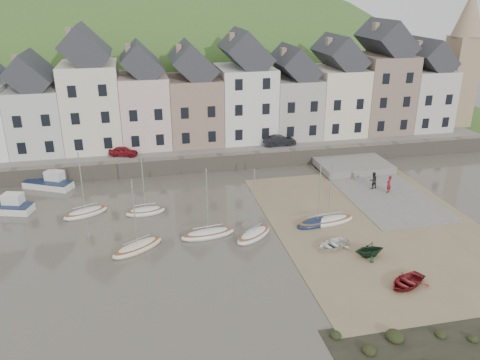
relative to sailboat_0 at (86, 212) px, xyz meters
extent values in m
plane|color=#4C483C|center=(14.17, -7.82, -0.27)|extent=(160.00, 160.00, 0.00)
cube|color=#3D5F26|center=(14.17, 24.18, 0.48)|extent=(90.00, 30.00, 1.50)
cube|color=slate|center=(14.17, 12.68, 1.28)|extent=(70.00, 7.00, 0.10)
cube|color=slate|center=(14.17, 9.18, 0.63)|extent=(70.00, 1.20, 1.80)
cube|color=#796749|center=(25.17, -7.82, -0.24)|extent=(18.00, 26.00, 0.06)
cube|color=slate|center=(29.17, 0.18, -0.21)|extent=(8.00, 18.00, 0.12)
ellipsoid|color=#3D5F26|center=(9.17, 52.18, -18.27)|extent=(134.40, 84.00, 84.00)
cube|color=#BCBCB7|center=(-5.88, 16.18, 4.98)|extent=(5.80, 8.00, 7.50)
cube|color=gray|center=(-7.33, 16.18, 11.66)|extent=(0.60, 0.90, 1.40)
cube|color=beige|center=(0.27, 16.18, 6.23)|extent=(6.40, 8.00, 10.00)
cube|color=gray|center=(-1.33, 16.18, 14.46)|extent=(0.60, 0.90, 1.40)
cube|color=beige|center=(6.32, 16.18, 5.48)|extent=(5.60, 8.00, 8.50)
cube|color=gray|center=(4.92, 16.18, 12.56)|extent=(0.60, 0.90, 1.40)
cube|color=#896E5E|center=(12.27, 16.18, 5.23)|extent=(6.20, 8.00, 8.00)
cube|color=gray|center=(10.72, 16.18, 12.36)|extent=(0.60, 0.90, 1.40)
cube|color=silver|center=(18.72, 16.18, 5.73)|extent=(6.60, 8.00, 9.00)
cube|color=gray|center=(17.07, 16.18, 13.56)|extent=(0.60, 0.90, 1.40)
cube|color=#A6A097|center=(24.97, 16.18, 4.98)|extent=(5.80, 8.00, 7.50)
cube|color=gray|center=(23.52, 16.18, 11.66)|extent=(0.60, 0.90, 1.40)
cube|color=beige|center=(30.92, 16.18, 5.48)|extent=(6.00, 8.00, 8.50)
cube|color=gray|center=(29.42, 16.18, 12.76)|extent=(0.60, 0.90, 1.40)
cube|color=#7F6A5B|center=(37.17, 16.18, 6.23)|extent=(6.40, 8.00, 10.00)
cube|color=gray|center=(35.57, 16.18, 14.46)|extent=(0.60, 0.90, 1.40)
cube|color=beige|center=(43.32, 16.18, 5.23)|extent=(5.80, 8.00, 8.00)
cube|color=gray|center=(41.87, 16.18, 12.16)|extent=(0.60, 0.90, 1.40)
cube|color=#997F60|center=(48.72, 16.18, 7.23)|extent=(3.50, 3.50, 12.00)
cone|color=#997F60|center=(48.72, 16.18, 16.23)|extent=(4.00, 4.00, 6.00)
ellipsoid|color=silver|center=(0.00, 0.00, -0.07)|extent=(4.38, 3.10, 0.84)
ellipsoid|color=brown|center=(0.00, 0.00, 0.15)|extent=(4.02, 2.83, 0.20)
cylinder|color=#B2B5B7|center=(0.00, 0.00, 3.03)|extent=(0.10, 0.10, 5.60)
cylinder|color=#B2B5B7|center=(0.00, 0.00, 0.68)|extent=(2.10, 1.03, 0.08)
ellipsoid|color=silver|center=(5.41, -0.87, -0.07)|extent=(3.79, 1.93, 0.84)
ellipsoid|color=brown|center=(5.41, -0.87, 0.15)|extent=(3.49, 1.76, 0.20)
cylinder|color=#B2B5B7|center=(5.41, -0.87, 3.03)|extent=(0.10, 0.10, 5.60)
cylinder|color=#B2B5B7|center=(5.41, -0.87, 0.68)|extent=(2.00, 0.32, 0.08)
ellipsoid|color=beige|center=(4.56, -7.49, -0.07)|extent=(4.66, 3.74, 0.84)
ellipsoid|color=brown|center=(4.56, -7.49, 0.15)|extent=(4.27, 3.42, 0.20)
cylinder|color=#B2B5B7|center=(4.56, -7.49, 3.03)|extent=(0.10, 0.10, 5.60)
cylinder|color=#B2B5B7|center=(4.56, -7.49, 0.68)|extent=(2.16, 1.43, 0.08)
ellipsoid|color=silver|center=(14.12, -7.47, -0.07)|extent=(4.04, 3.59, 0.84)
ellipsoid|color=brown|center=(14.12, -7.47, 0.15)|extent=(3.70, 3.28, 0.20)
cylinder|color=#B2B5B7|center=(14.12, -7.47, 3.03)|extent=(0.10, 0.10, 5.60)
cylinder|color=#B2B5B7|center=(14.12, -7.47, 0.68)|extent=(1.77, 1.38, 0.08)
ellipsoid|color=silver|center=(10.39, -6.46, -0.07)|extent=(4.81, 2.11, 0.84)
ellipsoid|color=brown|center=(10.39, -6.46, 0.15)|extent=(4.42, 1.93, 0.20)
cylinder|color=#B2B5B7|center=(10.39, -6.46, 3.03)|extent=(0.10, 0.10, 5.60)
cylinder|color=#B2B5B7|center=(10.39, -6.46, 0.68)|extent=(2.55, 0.42, 0.08)
ellipsoid|color=#13213E|center=(20.15, -6.41, -0.07)|extent=(4.36, 2.39, 0.84)
ellipsoid|color=brown|center=(20.15, -6.41, 0.15)|extent=(4.01, 2.18, 0.20)
cylinder|color=#B2B5B7|center=(20.15, -6.41, 3.03)|extent=(0.10, 0.10, 5.60)
cylinder|color=#B2B5B7|center=(20.15, -6.41, 0.68)|extent=(2.23, 0.59, 0.08)
ellipsoid|color=silver|center=(21.18, -6.35, -0.07)|extent=(5.24, 2.22, 0.84)
ellipsoid|color=brown|center=(21.18, -6.35, 0.15)|extent=(4.82, 2.02, 0.20)
cylinder|color=#B2B5B7|center=(21.18, -6.35, 3.03)|extent=(0.10, 0.10, 5.60)
cylinder|color=#B2B5B7|center=(21.18, -6.35, 0.68)|extent=(2.77, 0.48, 0.08)
cube|color=silver|center=(-7.33, 2.26, 0.08)|extent=(5.23, 3.09, 0.70)
cube|color=#13213E|center=(-7.33, 2.26, 0.45)|extent=(5.15, 3.11, 0.08)
cube|color=silver|center=(-6.62, 2.48, 0.93)|extent=(2.01, 1.66, 1.00)
cube|color=silver|center=(-4.32, 7.56, 0.08)|extent=(5.33, 3.84, 0.70)
cube|color=#13213E|center=(-4.32, 7.56, 0.45)|extent=(5.27, 3.84, 0.08)
cube|color=silver|center=(-3.63, 7.91, 0.93)|extent=(2.14, 1.88, 1.00)
imported|color=white|center=(19.87, -10.52, 0.10)|extent=(3.47, 2.98, 0.60)
imported|color=black|center=(22.14, -12.41, 0.42)|extent=(2.38, 2.06, 1.24)
imported|color=maroon|center=(22.89, -16.67, 0.13)|extent=(3.88, 3.44, 0.66)
imported|color=maroon|center=(29.71, -1.31, 0.77)|extent=(0.80, 0.76, 1.84)
imported|color=black|center=(28.66, 0.04, 0.74)|extent=(0.95, 0.79, 1.77)
imported|color=maroon|center=(3.48, 11.68, 1.89)|extent=(3.48, 2.32, 1.10)
imported|color=black|center=(22.01, 11.68, 1.98)|extent=(3.97, 1.47, 1.30)
cube|color=black|center=(22.17, -22.82, -0.24)|extent=(14.00, 6.00, 0.05)
ellipsoid|color=black|center=(23.84, -22.59, -0.14)|extent=(0.64, 0.70, 0.42)
ellipsoid|color=black|center=(19.34, -21.50, -0.05)|extent=(1.07, 1.18, 0.70)
ellipsoid|color=black|center=(17.33, -22.22, -0.11)|extent=(0.80, 0.88, 0.52)
ellipsoid|color=black|center=(22.19, -21.85, -0.13)|extent=(0.67, 0.74, 0.44)
ellipsoid|color=black|center=(15.99, -20.56, -0.13)|extent=(0.68, 0.75, 0.44)
camera|label=1|loc=(5.39, -42.25, 19.31)|focal=36.17mm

